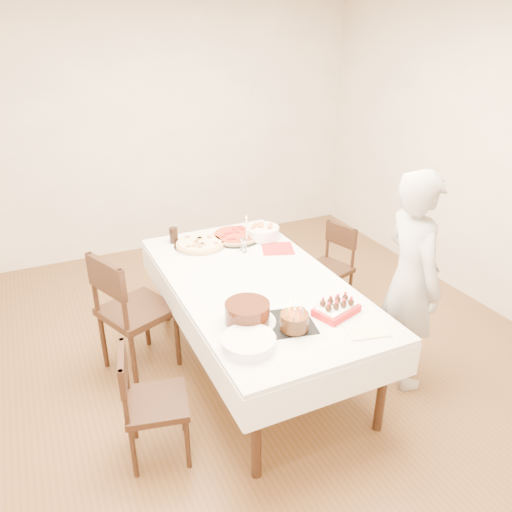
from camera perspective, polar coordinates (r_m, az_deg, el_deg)
name	(u,v)px	position (r m, az deg, el deg)	size (l,w,h in m)	color
floor	(262,357)	(4.07, 0.73, -11.43)	(5.00, 5.00, 0.00)	brown
wall_back	(164,130)	(5.72, -10.49, 13.99)	(4.50, 0.04, 2.70)	beige
wall_right	(499,160)	(4.83, 26.02, 9.80)	(0.04, 5.00, 2.70)	beige
dining_table	(256,325)	(3.77, 0.00, -7.87)	(1.14, 2.14, 0.75)	silver
chair_right_savory	(327,269)	(4.56, 8.12, -1.52)	(0.40, 0.40, 0.79)	#331B11
chair_left_savory	(137,311)	(3.81, -13.44, -6.11)	(0.51, 0.51, 0.99)	#331B11
chair_left_dessert	(157,403)	(3.13, -11.28, -16.15)	(0.40, 0.40, 0.78)	#331B11
person	(411,281)	(3.63, 17.27, -2.77)	(0.58, 0.38, 1.60)	#AFA8A5
pizza_white	(200,244)	(4.13, -6.41, 1.37)	(0.43, 0.43, 0.04)	beige
pizza_pepperoni	(235,236)	(4.26, -2.37, 2.31)	(0.44, 0.44, 0.04)	red
red_placemat	(278,249)	(4.07, 2.49, 0.82)	(0.25, 0.25, 0.01)	#B21E1E
pasta_bowl	(262,232)	(4.25, 0.74, 2.75)	(0.29, 0.29, 0.09)	white
taper_candle	(247,230)	(4.11, -1.09, 3.02)	(0.05, 0.05, 0.26)	white
shaker_pair	(245,246)	(3.99, -1.31, 1.11)	(0.09, 0.09, 0.10)	white
cola_glass	(174,235)	(4.21, -9.38, 2.35)	(0.07, 0.07, 0.13)	black
layer_cake	(247,313)	(3.07, -1.00, -6.56)	(0.35, 0.35, 0.14)	#37180D
cake_board	(287,323)	(3.11, 3.53, -7.66)	(0.32, 0.32, 0.01)	black
birthday_cake	(295,317)	(3.00, 4.43, -6.91)	(0.17, 0.17, 0.16)	#3B2110
strawberry_box	(336,309)	(3.22, 9.18, -5.97)	(0.28, 0.19, 0.07)	#B71416
box_lid	(367,331)	(3.10, 12.54, -8.38)	(0.26, 0.17, 0.02)	beige
plate_stack	(248,342)	(2.88, -0.87, -9.84)	(0.32, 0.32, 0.06)	white
china_plate	(248,327)	(3.05, -0.90, -8.15)	(0.28, 0.28, 0.01)	white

